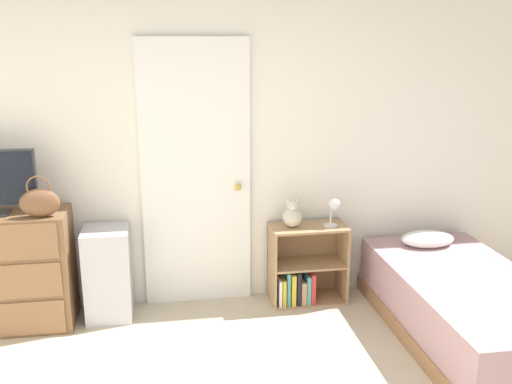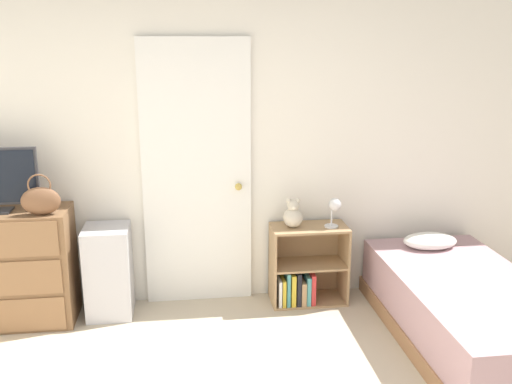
{
  "view_description": "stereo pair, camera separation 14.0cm",
  "coord_description": "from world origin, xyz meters",
  "px_view_note": "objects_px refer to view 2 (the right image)",
  "views": [
    {
      "loc": [
        -0.44,
        -2.11,
        2.08
      ],
      "look_at": [
        0.24,
        1.97,
        0.95
      ],
      "focal_mm": 40.0,
      "sensor_mm": 36.0,
      "label": 1
    },
    {
      "loc": [
        -0.3,
        -2.13,
        2.08
      ],
      "look_at": [
        0.24,
        1.97,
        0.95
      ],
      "focal_mm": 40.0,
      "sensor_mm": 36.0,
      "label": 2
    }
  ],
  "objects_px": {
    "teddy_bear": "(293,215)",
    "bed": "(467,311)",
    "dresser": "(0,268)",
    "handbag": "(41,200)",
    "bookshelf": "(303,273)",
    "desk_lamp": "(334,207)",
    "storage_bin": "(109,271)"
  },
  "relations": [
    {
      "from": "storage_bin",
      "to": "teddy_bear",
      "type": "distance_m",
      "value": 1.48
    },
    {
      "from": "dresser",
      "to": "handbag",
      "type": "xyz_separation_m",
      "value": [
        0.37,
        -0.12,
        0.54
      ]
    },
    {
      "from": "dresser",
      "to": "desk_lamp",
      "type": "xyz_separation_m",
      "value": [
        2.52,
        0.01,
        0.36
      ]
    },
    {
      "from": "dresser",
      "to": "bookshelf",
      "type": "relative_size",
      "value": 1.64
    },
    {
      "from": "bookshelf",
      "to": "desk_lamp",
      "type": "distance_m",
      "value": 0.6
    },
    {
      "from": "storage_bin",
      "to": "desk_lamp",
      "type": "relative_size",
      "value": 2.96
    },
    {
      "from": "desk_lamp",
      "to": "bookshelf",
      "type": "bearing_deg",
      "value": 168.74
    },
    {
      "from": "bookshelf",
      "to": "desk_lamp",
      "type": "bearing_deg",
      "value": -11.26
    },
    {
      "from": "teddy_bear",
      "to": "bed",
      "type": "height_order",
      "value": "teddy_bear"
    },
    {
      "from": "storage_bin",
      "to": "desk_lamp",
      "type": "bearing_deg",
      "value": -0.77
    },
    {
      "from": "handbag",
      "to": "storage_bin",
      "type": "height_order",
      "value": "handbag"
    },
    {
      "from": "desk_lamp",
      "to": "bed",
      "type": "bearing_deg",
      "value": -43.04
    },
    {
      "from": "bed",
      "to": "teddy_bear",
      "type": "bearing_deg",
      "value": 144.9
    },
    {
      "from": "storage_bin",
      "to": "desk_lamp",
      "type": "height_order",
      "value": "desk_lamp"
    },
    {
      "from": "teddy_bear",
      "to": "handbag",
      "type": "bearing_deg",
      "value": -174.42
    },
    {
      "from": "teddy_bear",
      "to": "bed",
      "type": "distance_m",
      "value": 1.43
    },
    {
      "from": "bookshelf",
      "to": "bed",
      "type": "height_order",
      "value": "bookshelf"
    },
    {
      "from": "dresser",
      "to": "bed",
      "type": "height_order",
      "value": "dresser"
    },
    {
      "from": "bookshelf",
      "to": "dresser",
      "type": "bearing_deg",
      "value": -178.5
    },
    {
      "from": "teddy_bear",
      "to": "bed",
      "type": "relative_size",
      "value": 0.13
    },
    {
      "from": "storage_bin",
      "to": "teddy_bear",
      "type": "xyz_separation_m",
      "value": [
        1.43,
        0.02,
        0.39
      ]
    },
    {
      "from": "handbag",
      "to": "desk_lamp",
      "type": "height_order",
      "value": "handbag"
    },
    {
      "from": "handbag",
      "to": "desk_lamp",
      "type": "distance_m",
      "value": 2.17
    },
    {
      "from": "dresser",
      "to": "bed",
      "type": "relative_size",
      "value": 0.56
    },
    {
      "from": "teddy_bear",
      "to": "desk_lamp",
      "type": "height_order",
      "value": "desk_lamp"
    },
    {
      "from": "dresser",
      "to": "teddy_bear",
      "type": "height_order",
      "value": "teddy_bear"
    },
    {
      "from": "handbag",
      "to": "dresser",
      "type": "bearing_deg",
      "value": 161.65
    },
    {
      "from": "bed",
      "to": "storage_bin",
      "type": "bearing_deg",
      "value": 163.48
    },
    {
      "from": "bed",
      "to": "handbag",
      "type": "bearing_deg",
      "value": 168.62
    },
    {
      "from": "bookshelf",
      "to": "teddy_bear",
      "type": "distance_m",
      "value": 0.5
    },
    {
      "from": "bookshelf",
      "to": "teddy_bear",
      "type": "relative_size",
      "value": 2.71
    },
    {
      "from": "bookshelf",
      "to": "bed",
      "type": "distance_m",
      "value": 1.27
    }
  ]
}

